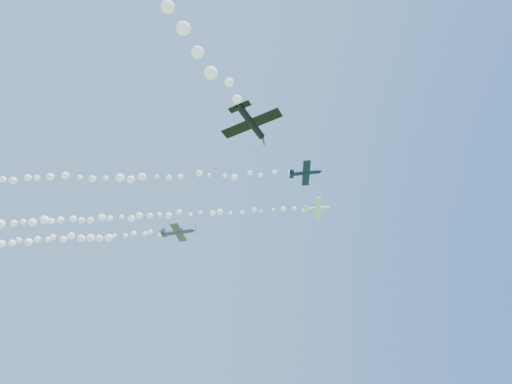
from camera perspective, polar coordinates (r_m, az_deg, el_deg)
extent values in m
cylinder|color=white|center=(97.28, 8.11, -2.21)|extent=(5.53, 0.95, 1.04)
cone|color=white|center=(97.64, 9.84, -2.06)|extent=(0.70, 0.76, 0.77)
cone|color=red|center=(97.70, 10.08, -2.04)|extent=(0.29, 0.27, 0.27)
cube|color=black|center=(97.68, 10.02, -2.04)|extent=(0.16, 0.62, 1.70)
cube|color=white|center=(97.22, 8.26, -2.24)|extent=(3.41, 6.60, 2.08)
cube|color=white|center=(97.08, 6.67, -2.32)|extent=(1.48, 2.42, 0.77)
cube|color=red|center=(97.45, 6.59, -2.13)|extent=(0.90, 0.65, 1.12)
sphere|color=black|center=(97.63, 8.54, -2.04)|extent=(0.86, 0.99, 0.85)
cylinder|color=#0C1937|center=(77.29, 6.53, 2.54)|extent=(5.39, 1.72, 1.26)
cone|color=#0C1937|center=(77.77, 8.62, 2.73)|extent=(0.80, 0.83, 0.77)
cone|color=white|center=(77.84, 8.90, 2.76)|extent=(0.33, 0.30, 0.27)
cube|color=black|center=(77.82, 8.83, 2.75)|extent=(0.20, 0.32, 1.68)
cube|color=#0C1937|center=(77.25, 6.71, 2.50)|extent=(3.09, 6.62, 0.82)
cube|color=#0C1937|center=(77.00, 4.78, 2.40)|extent=(1.36, 2.41, 0.34)
cube|color=white|center=(77.32, 4.68, 2.66)|extent=(0.90, 0.42, 1.14)
sphere|color=black|center=(77.63, 7.04, 2.77)|extent=(0.83, 0.85, 0.75)
cylinder|color=#393E54|center=(82.99, -10.45, -5.31)|extent=(5.86, 3.15, 1.40)
cone|color=#393E54|center=(82.35, -8.26, -5.05)|extent=(1.02, 1.03, 0.86)
cone|color=navy|center=(82.27, -7.95, -5.01)|extent=(0.41, 0.38, 0.31)
cube|color=black|center=(82.29, -8.03, -5.02)|extent=(0.30, 0.20, 1.89)
cube|color=#393E54|center=(82.88, -10.28, -5.36)|extent=(3.85, 7.44, 0.74)
cube|color=#393E54|center=(83.64, -12.24, -5.49)|extent=(1.66, 2.72, 0.32)
cube|color=navy|center=(83.91, -12.29, -5.16)|extent=(1.05, 0.43, 1.28)
sphere|color=black|center=(82.99, -9.88, -5.01)|extent=(0.99, 0.94, 0.82)
cylinder|color=black|center=(45.18, -0.74, 9.36)|extent=(3.77, 4.81, 1.03)
cone|color=black|center=(47.17, 0.85, 7.27)|extent=(0.97, 0.95, 0.75)
cone|color=gold|center=(47.45, 1.06, 6.99)|extent=(0.37, 0.37, 0.26)
cube|color=black|center=(47.38, 1.00, 7.06)|extent=(0.27, 0.12, 1.70)
cube|color=black|center=(45.25, -0.60, 9.10)|extent=(5.92, 5.27, 0.66)
cube|color=black|center=(43.63, -2.19, 11.29)|extent=(2.27, 2.07, 0.27)
cube|color=gold|center=(43.94, -2.27, 11.79)|extent=(0.70, 0.71, 1.12)
sphere|color=black|center=(45.92, -0.34, 9.11)|extent=(0.96, 0.91, 0.72)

